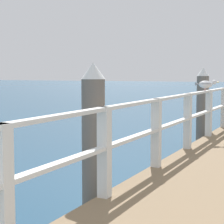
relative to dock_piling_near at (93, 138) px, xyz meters
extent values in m
cube|color=silver|center=(0.38, -2.09, -0.07)|extent=(0.12, 0.12, 0.97)
cube|color=silver|center=(0.38, -0.46, -0.07)|extent=(0.12, 0.12, 0.97)
cube|color=silver|center=(0.38, 1.17, -0.07)|extent=(0.12, 0.12, 0.97)
cube|color=silver|center=(0.38, 2.80, -0.07)|extent=(0.12, 0.12, 0.97)
cube|color=silver|center=(0.38, 4.43, -0.07)|extent=(0.12, 0.12, 0.97)
cube|color=silver|center=(0.38, 6.06, -0.07)|extent=(0.12, 0.12, 0.97)
cube|color=silver|center=(0.38, 6.06, 0.40)|extent=(0.10, 19.56, 0.04)
cube|color=silver|center=(0.38, 6.06, -0.02)|extent=(0.10, 19.56, 0.04)
cylinder|color=#6B6056|center=(0.00, 0.00, -0.11)|extent=(0.28, 0.28, 1.62)
cone|color=white|center=(0.00, 0.00, 0.80)|extent=(0.29, 0.29, 0.20)
cylinder|color=#6B6056|center=(0.00, 5.44, -0.11)|extent=(0.28, 0.28, 1.62)
cone|color=white|center=(0.00, 5.44, 0.80)|extent=(0.29, 0.29, 0.20)
ellipsoid|color=white|center=(0.38, 4.09, 0.54)|extent=(0.31, 0.24, 0.15)
sphere|color=white|center=(0.54, 4.17, 0.59)|extent=(0.09, 0.09, 0.09)
cone|color=gold|center=(0.59, 4.20, 0.59)|extent=(0.06, 0.04, 0.02)
cone|color=#939399|center=(0.23, 4.02, 0.55)|extent=(0.10, 0.10, 0.07)
ellipsoid|color=#939399|center=(0.38, 4.09, 0.57)|extent=(0.28, 0.26, 0.04)
cylinder|color=tan|center=(0.36, 4.11, 0.44)|extent=(0.01, 0.01, 0.05)
cylinder|color=tan|center=(0.38, 4.07, 0.44)|extent=(0.01, 0.01, 0.05)
camera|label=1|loc=(2.38, -4.43, 0.78)|focal=67.89mm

